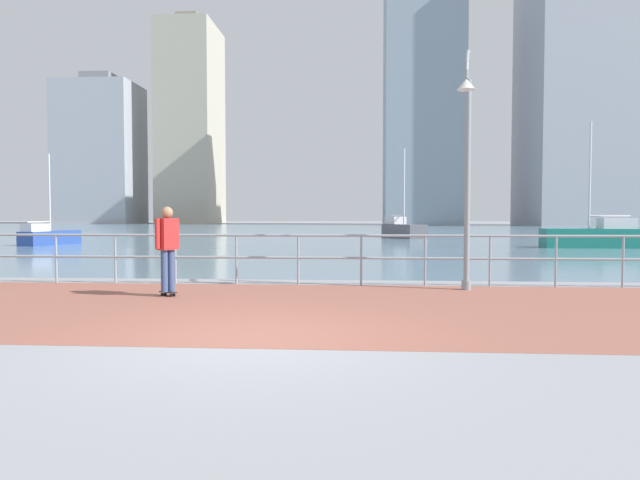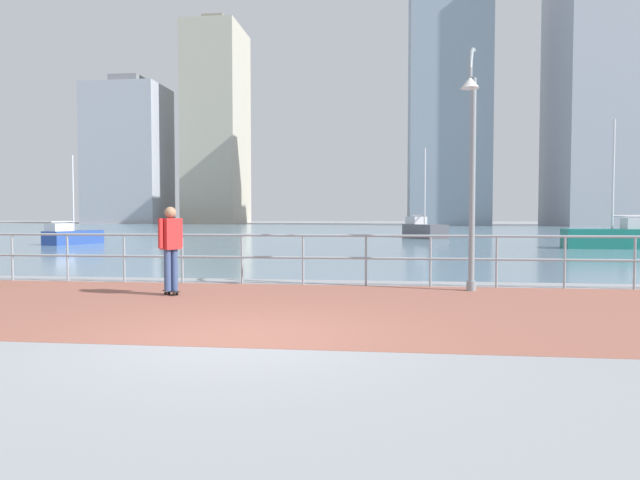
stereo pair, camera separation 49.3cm
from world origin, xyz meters
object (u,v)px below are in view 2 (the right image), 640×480
lamppost (472,157)px  sailboat_blue (72,236)px  sailboat_teal (615,236)px  skateboarder (171,242)px  sailboat_red (423,229)px

lamppost → sailboat_blue: 25.23m
sailboat_teal → skateboarder: bearing=-130.3°
lamppost → sailboat_teal: size_ratio=0.82×
sailboat_blue → sailboat_red: 22.31m
sailboat_teal → sailboat_red: sailboat_red is taller
sailboat_blue → sailboat_red: size_ratio=0.77×
sailboat_blue → sailboat_red: bearing=29.7°
sailboat_teal → sailboat_red: size_ratio=0.98×
sailboat_red → skateboarder: bearing=-102.9°
sailboat_blue → sailboat_teal: (27.53, -0.69, 0.12)m
lamppost → sailboat_blue: lamppost is taller
skateboarder → sailboat_red: bearing=77.1°
lamppost → sailboat_teal: sailboat_teal is taller
lamppost → sailboat_blue: size_ratio=1.03×
sailboat_red → sailboat_teal: bearing=-55.2°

